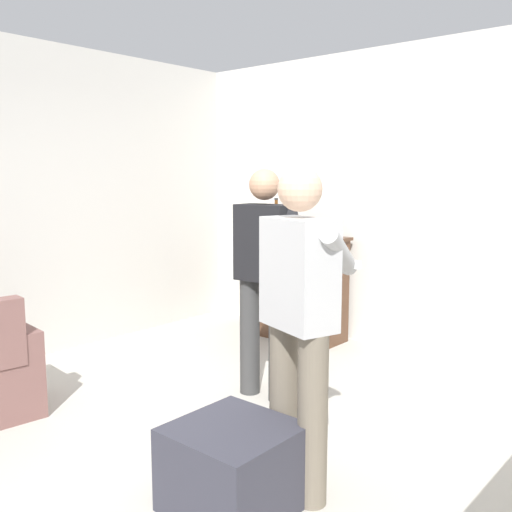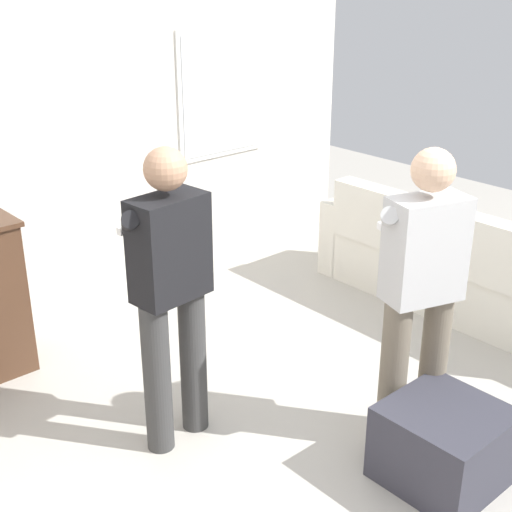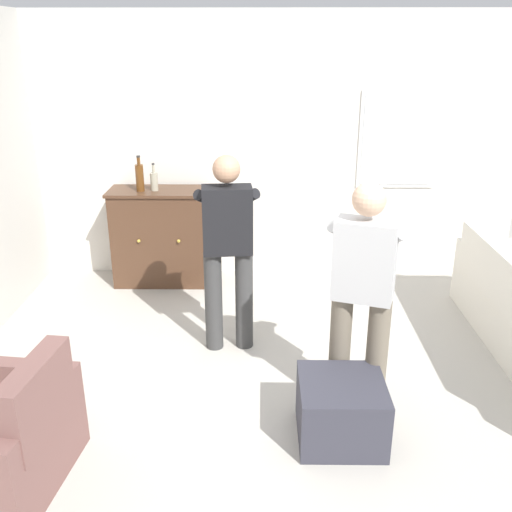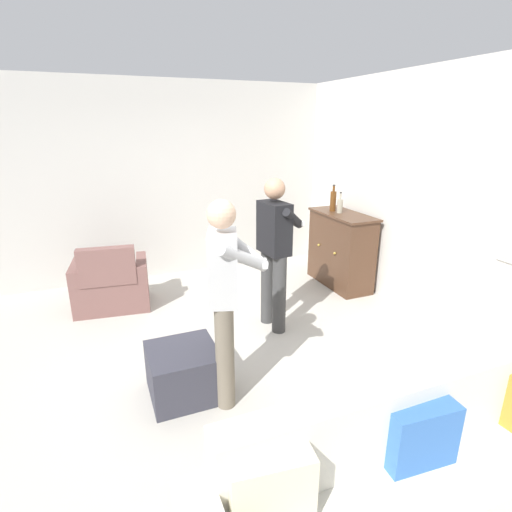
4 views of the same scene
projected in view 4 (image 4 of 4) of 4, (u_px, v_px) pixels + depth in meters
ground at (208, 363)px, 3.86m from camera, size 10.40×10.40×0.00m
wall_back_with_window at (440, 201)px, 4.35m from camera, size 5.20×0.15×2.80m
wall_side_left at (154, 182)px, 5.75m from camera, size 0.12×5.20×2.80m
couch at (419, 477)px, 2.20m from camera, size 0.57×2.61×0.87m
armchair at (111, 286)px, 4.95m from camera, size 0.74×0.95×0.85m
sideboard_cabinet at (341, 249)px, 5.61m from camera, size 1.08×0.49×1.04m
bottle_wine_green at (333, 201)px, 5.55m from camera, size 0.08×0.08×0.37m
bottle_liquor_amber at (340, 206)px, 5.45m from camera, size 0.08×0.08×0.29m
ottoman at (184, 372)px, 3.36m from camera, size 0.56×0.56×0.42m
person_standing_left at (275, 248)px, 4.28m from camera, size 0.56×0.49×1.68m
person_standing_right at (225, 293)px, 3.12m from camera, size 0.53×0.52×1.68m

